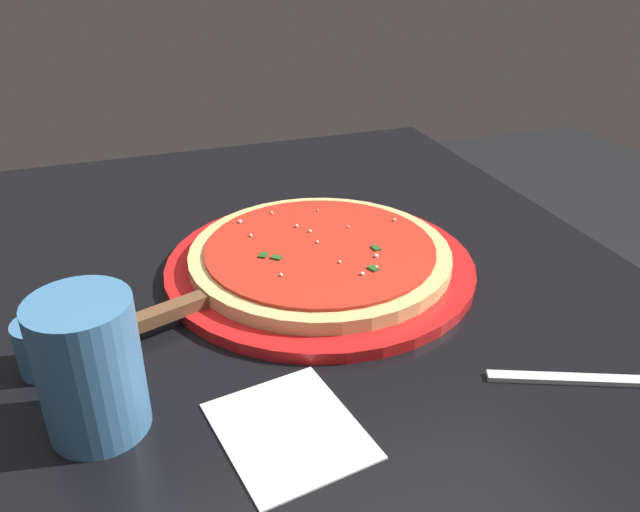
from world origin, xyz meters
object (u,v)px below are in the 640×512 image
(pizza, at_px, (320,254))
(pizza_server, at_px, (191,305))
(cup_small_sauce, at_px, (45,346))
(fork, at_px, (604,380))
(cup_tall_drink, at_px, (90,367))
(serving_plate, at_px, (320,266))
(napkin_folded_right, at_px, (289,430))

(pizza, distance_m, pizza_server, 0.17)
(cup_small_sauce, relative_size, fork, 0.29)
(cup_tall_drink, height_order, cup_small_sauce, cup_tall_drink)
(pizza_server, relative_size, fork, 1.25)
(cup_small_sauce, bearing_deg, cup_tall_drink, -156.33)
(pizza, height_order, cup_small_sauce, cup_small_sauce)
(pizza_server, bearing_deg, serving_plate, -71.39)
(pizza, bearing_deg, serving_plate, -17.30)
(serving_plate, xyz_separation_m, pizza_server, (-0.05, 0.16, 0.01))
(cup_tall_drink, bearing_deg, pizza_server, -36.34)
(serving_plate, distance_m, cup_small_sauce, 0.31)
(pizza_server, xyz_separation_m, cup_tall_drink, (-0.13, 0.10, 0.04))
(serving_plate, height_order, napkin_folded_right, serving_plate)
(cup_tall_drink, height_order, fork, cup_tall_drink)
(cup_small_sauce, bearing_deg, napkin_folded_right, -129.49)
(serving_plate, xyz_separation_m, pizza, (-0.00, 0.00, 0.02))
(pizza, height_order, fork, pizza)
(cup_small_sauce, bearing_deg, serving_plate, -73.21)
(serving_plate, height_order, cup_small_sauce, cup_small_sauce)
(serving_plate, height_order, pizza, pizza)
(pizza, bearing_deg, cup_tall_drink, 125.81)
(cup_tall_drink, xyz_separation_m, fork, (-0.09, -0.43, -0.06))
(serving_plate, height_order, cup_tall_drink, cup_tall_drink)
(pizza_server, height_order, napkin_folded_right, pizza_server)
(pizza_server, bearing_deg, cup_small_sauce, 104.64)
(pizza, bearing_deg, pizza_server, 108.61)
(napkin_folded_right, xyz_separation_m, fork, (-0.03, -0.29, 0.00))
(fork, bearing_deg, cup_small_sauce, 68.33)
(pizza_server, distance_m, napkin_folded_right, 0.20)
(cup_tall_drink, xyz_separation_m, napkin_folded_right, (-0.06, -0.14, -0.06))
(pizza_server, relative_size, cup_small_sauce, 4.29)
(cup_tall_drink, bearing_deg, cup_small_sauce, 23.67)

